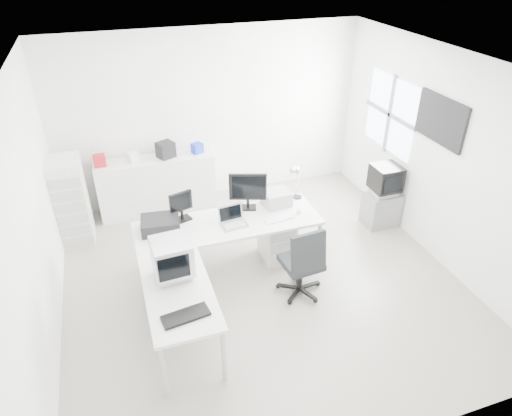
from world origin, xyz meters
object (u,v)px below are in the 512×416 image
object	(u,v)px
lcd_monitor_small	(181,207)
lcd_monitor_large	(248,191)
main_desk	(229,246)
drawer_pedestal	(277,238)
laptop	(234,219)
sideboard	(157,185)
crt_monitor	(172,260)
tv_cabinet	(381,209)
filing_cabinet	(71,201)
side_desk	(181,317)
laser_printer	(276,198)
inkjet_printer	(160,224)
crt_tv	(385,180)
office_chair	(301,259)

from	to	relation	value
lcd_monitor_small	lcd_monitor_large	xyz separation A→B (m)	(0.90, 0.00, 0.07)
main_desk	drawer_pedestal	size ratio (longest dim) A/B	4.00
laptop	sideboard	distance (m)	2.14
lcd_monitor_large	laptop	distance (m)	0.49
crt_monitor	tv_cabinet	bearing A→B (deg)	15.63
drawer_pedestal	filing_cabinet	xyz separation A→B (m)	(-2.66, 1.36, 0.35)
main_desk	filing_cabinet	xyz separation A→B (m)	(-1.96, 1.41, 0.28)
side_desk	tv_cabinet	distance (m)	3.68
laser_printer	crt_monitor	size ratio (longest dim) A/B	0.79
lcd_monitor_large	tv_cabinet	bearing A→B (deg)	20.23
inkjet_printer	lcd_monitor_small	xyz separation A→B (m)	(0.30, 0.15, 0.11)
filing_cabinet	drawer_pedestal	bearing A→B (deg)	-27.03
lcd_monitor_large	tv_cabinet	world-z (taller)	lcd_monitor_large
drawer_pedestal	laser_printer	bearing A→B (deg)	73.61
lcd_monitor_small	lcd_monitor_large	size ratio (longest dim) A/B	0.75
main_desk	laptop	world-z (taller)	laptop
lcd_monitor_large	laser_printer	xyz separation A→B (m)	(0.40, -0.03, -0.16)
lcd_monitor_large	drawer_pedestal	bearing A→B (deg)	-11.46
crt_monitor	crt_tv	bearing A→B (deg)	15.63
filing_cabinet	lcd_monitor_large	bearing A→B (deg)	-26.61
tv_cabinet	drawer_pedestal	bearing A→B (deg)	-171.53
main_desk	tv_cabinet	xyz separation A→B (m)	(2.54, 0.32, -0.10)
tv_cabinet	sideboard	bearing A→B (deg)	154.39
drawer_pedestal	lcd_monitor_small	xyz separation A→B (m)	(-1.25, 0.20, 0.64)
filing_cabinet	inkjet_printer	bearing A→B (deg)	-49.71
side_desk	lcd_monitor_large	distance (m)	1.91
office_chair	filing_cabinet	size ratio (longest dim) A/B	0.80
drawer_pedestal	office_chair	xyz separation A→B (m)	(0.02, -0.80, 0.22)
sideboard	inkjet_printer	bearing A→B (deg)	-95.39
drawer_pedestal	office_chair	world-z (taller)	office_chair
laser_printer	tv_cabinet	distance (m)	1.89
office_chair	crt_tv	xyz separation A→B (m)	(1.83, 1.07, 0.25)
inkjet_printer	tv_cabinet	bearing A→B (deg)	10.46
side_desk	inkjet_printer	size ratio (longest dim) A/B	2.96
main_desk	side_desk	distance (m)	1.39
side_desk	laptop	size ratio (longest dim) A/B	4.38
side_desk	sideboard	size ratio (longest dim) A/B	0.76
drawer_pedestal	inkjet_printer	world-z (taller)	inkjet_printer
lcd_monitor_large	office_chair	size ratio (longest dim) A/B	0.50
drawer_pedestal	crt_tv	size ratio (longest dim) A/B	1.20
lcd_monitor_large	sideboard	world-z (taller)	lcd_monitor_large
crt_tv	filing_cabinet	xyz separation A→B (m)	(-4.50, 1.08, -0.12)
inkjet_printer	laptop	world-z (taller)	laptop
side_desk	laser_printer	distance (m)	2.13
main_desk	tv_cabinet	size ratio (longest dim) A/B	4.43
crt_tv	sideboard	size ratio (longest dim) A/B	0.27
office_chair	crt_monitor	bearing A→B (deg)	178.92
filing_cabinet	crt_tv	bearing A→B (deg)	-13.51
laser_printer	office_chair	size ratio (longest dim) A/B	0.34
lcd_monitor_large	lcd_monitor_small	bearing A→B (deg)	-161.72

